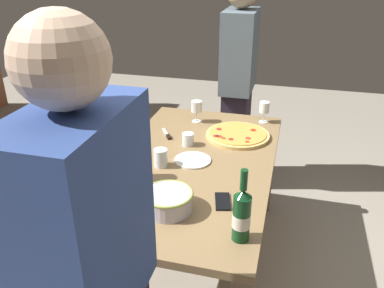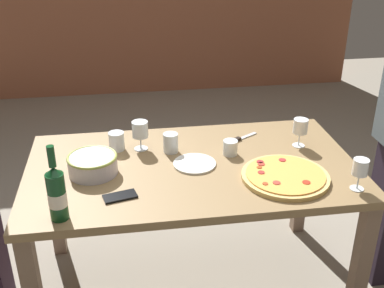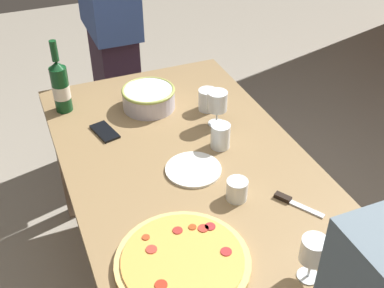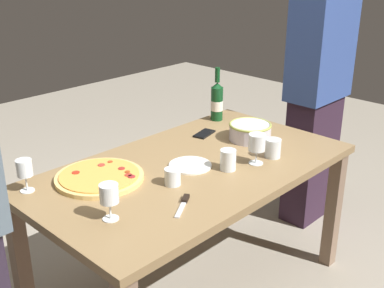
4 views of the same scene
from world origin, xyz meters
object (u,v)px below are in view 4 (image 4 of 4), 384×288
(side_plate, at_px, (190,165))
(dining_table, at_px, (192,183))
(wine_glass_near_pizza, at_px, (24,169))
(cell_phone, at_px, (204,134))
(wine_glass_far_left, at_px, (109,195))
(cup_spare, at_px, (173,177))
(cup_amber, at_px, (228,160))
(cup_ceramic, at_px, (273,148))
(serving_bowl, at_px, (250,131))
(pizza_knife, at_px, (184,203))
(pizza, at_px, (100,177))
(wine_glass_by_bottle, at_px, (257,144))
(person_host, at_px, (318,94))
(wine_bottle, at_px, (217,101))

(side_plate, bearing_deg, dining_table, 166.54)
(wine_glass_near_pizza, relative_size, cell_phone, 1.03)
(wine_glass_far_left, xyz_separation_m, cup_spare, (-0.38, -0.04, -0.07))
(cup_amber, height_order, cup_ceramic, cup_amber)
(serving_bowl, relative_size, pizza_knife, 1.42)
(cup_amber, bearing_deg, wine_glass_far_left, -2.82)
(cup_ceramic, distance_m, side_plate, 0.44)
(pizza, relative_size, wine_glass_by_bottle, 2.64)
(serving_bowl, bearing_deg, cup_spare, 7.69)
(dining_table, distance_m, cell_phone, 0.44)
(side_plate, relative_size, person_host, 0.12)
(wine_glass_by_bottle, distance_m, person_host, 0.93)
(serving_bowl, relative_size, wine_glass_near_pizza, 1.58)
(cup_amber, distance_m, cell_phone, 0.48)
(person_host, bearing_deg, wine_bottle, -33.46)
(wine_glass_by_bottle, height_order, cup_spare, wine_glass_by_bottle)
(wine_glass_far_left, bearing_deg, wine_glass_near_pizza, -76.63)
(cup_amber, height_order, cup_spare, cup_amber)
(pizza, bearing_deg, cup_amber, 144.43)
(pizza, relative_size, person_host, 0.24)
(wine_glass_near_pizza, bearing_deg, serving_bowl, 164.65)
(pizza_knife, bearing_deg, cup_ceramic, -178.00)
(cup_amber, relative_size, cell_phone, 0.70)
(pizza_knife, bearing_deg, serving_bowl, -161.74)
(wine_glass_by_bottle, relative_size, pizza_knife, 0.93)
(serving_bowl, height_order, person_host, person_host)
(wine_glass_near_pizza, bearing_deg, pizza, 154.86)
(pizza, height_order, side_plate, pizza)
(wine_bottle, bearing_deg, pizza, 9.47)
(cup_spare, height_order, cell_phone, cup_spare)
(wine_glass_by_bottle, distance_m, cup_ceramic, 0.14)
(dining_table, xyz_separation_m, person_host, (-1.15, 0.00, 0.22))
(wine_glass_near_pizza, relative_size, person_host, 0.09)
(cup_amber, relative_size, person_host, 0.06)
(pizza, bearing_deg, wine_glass_near_pizza, -25.14)
(person_host, bearing_deg, side_plate, -0.15)
(wine_glass_near_pizza, bearing_deg, cell_phone, 175.18)
(cup_amber, bearing_deg, side_plate, -57.91)
(serving_bowl, relative_size, wine_bottle, 0.72)
(pizza_knife, bearing_deg, cell_phone, -143.36)
(serving_bowl, distance_m, wine_bottle, 0.38)
(cup_spare, relative_size, side_plate, 0.37)
(side_plate, xyz_separation_m, person_host, (-1.16, 0.01, 0.12))
(cup_amber, relative_size, cup_ceramic, 1.05)
(cup_amber, bearing_deg, cup_ceramic, 166.43)
(serving_bowl, bearing_deg, cup_ceramic, 64.07)
(wine_glass_near_pizza, bearing_deg, wine_bottle, -178.59)
(cup_ceramic, height_order, cell_phone, cup_ceramic)
(wine_glass_far_left, bearing_deg, pizza, -119.44)
(dining_table, xyz_separation_m, pizza, (0.41, -0.20, 0.11))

